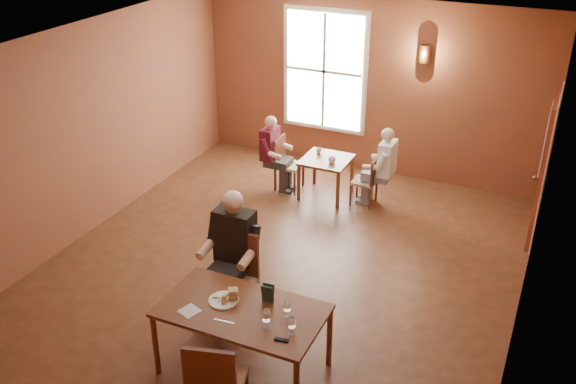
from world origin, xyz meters
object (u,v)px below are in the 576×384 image
at_px(chair_diner_white, 364,180).
at_px(chair_diner_maroon, 289,164).
at_px(chair_diner_main, 231,283).
at_px(second_table, 326,177).
at_px(diner_maroon, 288,154).
at_px(chair_empty, 218,381).
at_px(diner_main, 229,269).
at_px(main_table, 243,340).
at_px(diner_white, 367,168).

distance_m(chair_diner_white, chair_diner_maroon, 1.30).
xyz_separation_m(chair_diner_main, second_table, (-0.21, 3.51, -0.23)).
relative_size(chair_diner_white, diner_maroon, 0.66).
bearing_deg(chair_empty, diner_main, 99.86).
distance_m(main_table, diner_white, 4.17).
xyz_separation_m(diner_main, chair_diner_maroon, (-0.86, 3.54, -0.32)).
height_order(chair_diner_white, chair_diner_maroon, chair_diner_maroon).
relative_size(diner_main, chair_diner_white, 1.89).
relative_size(chair_diner_main, diner_white, 0.89).
xyz_separation_m(main_table, chair_empty, (0.15, -0.77, 0.15)).
bearing_deg(main_table, chair_diner_main, 127.57).
relative_size(diner_main, diner_maroon, 1.25).
bearing_deg(chair_diner_main, chair_empty, 114.55).
height_order(chair_empty, diner_maroon, diner_maroon).
bearing_deg(main_table, diner_maroon, 108.44).
bearing_deg(diner_maroon, chair_diner_main, 14.19).
relative_size(chair_diner_main, diner_maroon, 0.92).
distance_m(chair_diner_white, diner_white, 0.23).
distance_m(second_table, chair_diner_maroon, 0.66).
xyz_separation_m(chair_empty, diner_maroon, (-1.54, 4.93, 0.06)).
bearing_deg(chair_diner_white, diner_main, 172.88).
height_order(second_table, chair_diner_maroon, chair_diner_maroon).
height_order(chair_diner_main, diner_main, diner_main).
xyz_separation_m(diner_white, chair_diner_maroon, (-1.33, 0.00, -0.19)).
height_order(diner_main, chair_diner_maroon, diner_main).
height_order(chair_empty, chair_diner_maroon, chair_empty).
distance_m(chair_diner_white, diner_maroon, 1.35).
bearing_deg(diner_main, chair_diner_maroon, -76.38).
relative_size(main_table, chair_diner_main, 1.51).
xyz_separation_m(chair_diner_white, diner_maroon, (-1.33, 0.00, 0.21)).
height_order(main_table, second_table, main_table).
bearing_deg(second_table, diner_white, 0.00).
height_order(diner_white, diner_maroon, diner_white).
xyz_separation_m(main_table, diner_maroon, (-1.39, 4.16, 0.22)).
bearing_deg(chair_diner_maroon, chair_diner_white, 90.00).
xyz_separation_m(chair_empty, chair_diner_maroon, (-1.51, 4.93, -0.11)).
xyz_separation_m(main_table, diner_main, (-0.50, 0.62, 0.37)).
bearing_deg(chair_empty, chair_diner_white, 77.26).
bearing_deg(diner_white, chair_diner_main, 172.33).
distance_m(chair_diner_main, chair_diner_maroon, 3.62).
distance_m(diner_white, diner_maroon, 1.36).
bearing_deg(chair_empty, diner_maroon, 92.16).
bearing_deg(diner_maroon, main_table, 18.44).
relative_size(diner_main, second_table, 2.04).
xyz_separation_m(chair_empty, second_table, (-0.86, 4.93, -0.22)).
bearing_deg(chair_diner_maroon, diner_main, 13.62).
distance_m(second_table, chair_diner_white, 0.65).
bearing_deg(diner_maroon, chair_empty, 17.31).
distance_m(main_table, chair_diner_maroon, 4.38).
xyz_separation_m(second_table, chair_diner_white, (0.65, 0.00, 0.07)).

